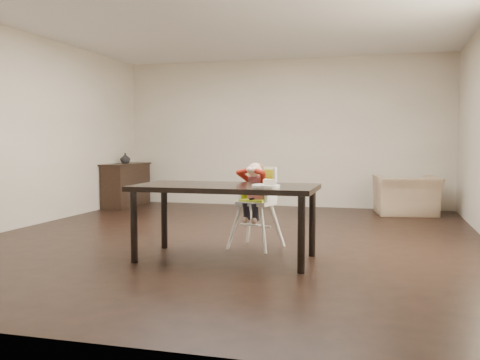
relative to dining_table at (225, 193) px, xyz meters
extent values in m
plane|color=black|center=(-0.28, 1.13, -0.67)|extent=(7.00, 7.00, 0.00)
cube|color=#BDB39D|center=(-0.28, 4.63, 0.68)|extent=(6.00, 0.02, 2.70)
cube|color=#BDB39D|center=(-0.28, -2.37, 0.68)|extent=(6.00, 0.02, 2.70)
cube|color=#BDB39D|center=(-3.28, 1.13, 0.68)|extent=(0.02, 7.00, 2.70)
cube|color=white|center=(-0.28, 1.13, 2.03)|extent=(6.00, 7.00, 0.02)
cube|color=black|center=(0.00, 0.00, 0.05)|extent=(1.80, 0.90, 0.05)
cylinder|color=black|center=(-0.82, -0.37, -0.32)|extent=(0.07, 0.07, 0.70)
cylinder|color=black|center=(0.82, -0.37, -0.32)|extent=(0.07, 0.07, 0.70)
cylinder|color=black|center=(-0.82, 0.37, -0.32)|extent=(0.07, 0.07, 0.70)
cylinder|color=black|center=(0.82, 0.37, -0.32)|extent=(0.07, 0.07, 0.70)
cylinder|color=white|center=(-0.06, 0.52, -0.42)|extent=(0.04, 0.04, 0.50)
cylinder|color=white|center=(0.29, 0.44, -0.42)|extent=(0.04, 0.04, 0.50)
cylinder|color=white|center=(0.02, 0.87, -0.42)|extent=(0.04, 0.04, 0.50)
cylinder|color=white|center=(0.37, 0.79, -0.42)|extent=(0.04, 0.04, 0.50)
cube|color=white|center=(0.16, 0.65, -0.17)|extent=(0.43, 0.40, 0.04)
cube|color=#ACC419|center=(0.16, 0.65, -0.14)|extent=(0.34, 0.33, 0.03)
cube|color=white|center=(0.19, 0.79, 0.04)|extent=(0.36, 0.13, 0.38)
cube|color=#ACC419|center=(0.18, 0.76, 0.03)|extent=(0.30, 0.09, 0.34)
cube|color=black|center=(0.11, 0.71, 0.03)|extent=(0.06, 0.16, 0.02)
cube|color=black|center=(0.22, 0.68, 0.03)|extent=(0.06, 0.16, 0.02)
cylinder|color=red|center=(0.16, 0.65, 0.00)|extent=(0.25, 0.25, 0.24)
sphere|color=beige|center=(0.15, 0.64, 0.20)|extent=(0.20, 0.20, 0.16)
ellipsoid|color=brown|center=(0.16, 0.66, 0.21)|extent=(0.20, 0.19, 0.12)
sphere|color=beige|center=(0.10, 0.56, 0.20)|extent=(0.09, 0.09, 0.07)
sphere|color=beige|center=(0.16, 0.55, 0.20)|extent=(0.09, 0.09, 0.07)
cylinder|color=white|center=(0.46, -0.19, 0.09)|extent=(0.29, 0.29, 0.02)
torus|color=white|center=(0.46, -0.19, 0.10)|extent=(0.29, 0.29, 0.01)
imported|color=tan|center=(1.88, 3.93, -0.25)|extent=(1.07, 0.79, 0.85)
cube|color=black|center=(-3.06, 3.83, -0.29)|extent=(0.40, 1.20, 0.76)
cube|color=black|center=(-3.06, 3.83, 0.10)|extent=(0.44, 1.26, 0.03)
imported|color=#99999E|center=(-3.06, 3.81, 0.21)|extent=(0.24, 0.24, 0.18)
camera|label=1|loc=(1.53, -5.07, 0.50)|focal=40.00mm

